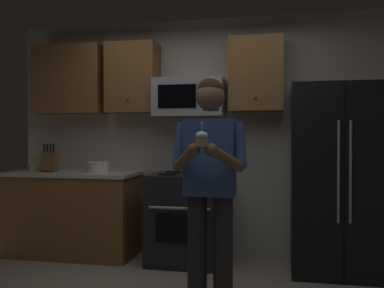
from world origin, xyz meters
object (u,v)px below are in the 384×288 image
bowl_large_white (98,167)px  person (210,178)px  oven_range (187,218)px  cupcake (202,139)px  bowl_small_colored (35,167)px  knife_block (50,161)px  microwave (190,98)px  refrigerator (339,179)px

bowl_large_white → person: (1.41, -1.14, 0.02)m
oven_range → bowl_large_white: size_ratio=3.85×
oven_range → cupcake: bearing=-73.7°
bowl_small_colored → bowl_large_white: bearing=-5.4°
bowl_small_colored → cupcake: (2.22, -1.55, 0.33)m
knife_block → person: 2.28m
microwave → person: (0.43, -1.27, -0.72)m
refrigerator → cupcake: refrigerator is taller
bowl_large_white → person: bearing=-38.9°
cupcake → bowl_small_colored: bearing=145.1°
refrigerator → bowl_large_white: (-2.48, 0.03, 0.08)m
microwave → refrigerator: microwave is taller
bowl_large_white → bowl_small_colored: (-0.80, 0.08, -0.02)m
refrigerator → bowl_large_white: 2.48m
refrigerator → person: 1.54m
knife_block → cupcake: cupcake is taller
bowl_large_white → person: 1.82m
cupcake → microwave: bearing=105.1°
refrigerator → microwave: bearing=174.0°
oven_range → person: size_ratio=0.53×
bowl_large_white → bowl_small_colored: 0.81m
bowl_large_white → cupcake: size_ratio=1.39×
microwave → refrigerator: (1.50, -0.16, -0.82)m
microwave → knife_block: microwave is taller
oven_range → bowl_small_colored: (-1.79, 0.07, 0.50)m
knife_block → person: (1.98, -1.12, -0.04)m
bowl_small_colored → cupcake: bearing=-34.9°
refrigerator → bowl_small_colored: refrigerator is taller
oven_range → bowl_small_colored: 1.86m
oven_range → bowl_small_colored: bearing=177.9°
refrigerator → cupcake: bearing=-126.6°
refrigerator → knife_block: 3.05m
microwave → cupcake: size_ratio=4.26×
knife_block → bowl_small_colored: knife_block is taller
knife_block → bowl_small_colored: 0.27m
knife_block → bowl_large_white: (0.56, 0.02, -0.06)m
microwave → bowl_small_colored: size_ratio=4.44×
bowl_small_colored → cupcake: size_ratio=0.96×
microwave → bowl_large_white: microwave is taller
bowl_large_white → bowl_small_colored: size_ratio=1.45×
bowl_large_white → refrigerator: bearing=-0.7°
oven_range → refrigerator: size_ratio=0.52×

